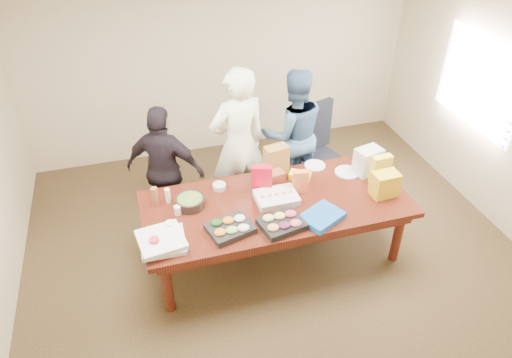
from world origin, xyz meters
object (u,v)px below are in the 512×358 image
object	(u,v)px
conference_table	(276,229)
sheet_cake	(276,198)
office_chair	(320,157)
salad_bowl	(190,202)
person_center	(238,144)
person_right	(293,134)

from	to	relation	value
conference_table	sheet_cake	size ratio (longest dim) A/B	6.43
office_chair	sheet_cake	bearing A→B (deg)	-153.71
office_chair	sheet_cake	xyz separation A→B (m)	(-0.87, -0.88, 0.19)
office_chair	salad_bowl	bearing A→B (deg)	-176.91
conference_table	salad_bowl	world-z (taller)	salad_bowl
sheet_cake	salad_bowl	xyz separation A→B (m)	(-0.89, 0.17, 0.01)
office_chair	salad_bowl	distance (m)	1.91
conference_table	office_chair	xyz separation A→B (m)	(0.88, 0.90, 0.22)
conference_table	person_center	bearing A→B (deg)	100.64
salad_bowl	sheet_cake	bearing A→B (deg)	-10.68
conference_table	sheet_cake	xyz separation A→B (m)	(0.01, 0.02, 0.41)
office_chair	sheet_cake	size ratio (longest dim) A/B	2.73
office_chair	person_right	bearing A→B (deg)	123.58
person_right	person_center	bearing A→B (deg)	19.01
person_center	person_right	bearing A→B (deg)	-174.94
person_right	office_chair	bearing A→B (deg)	145.69
conference_table	person_right	bearing A→B (deg)	62.35
person_right	salad_bowl	size ratio (longest dim) A/B	5.58
office_chair	salad_bowl	xyz separation A→B (m)	(-1.76, -0.71, 0.21)
conference_table	person_center	world-z (taller)	person_center
salad_bowl	conference_table	bearing A→B (deg)	-12.25
person_center	person_right	size ratio (longest dim) A/B	1.12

